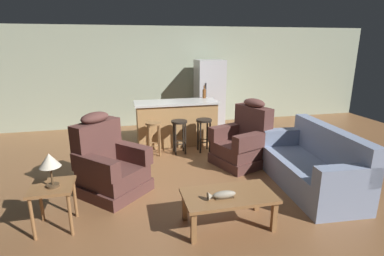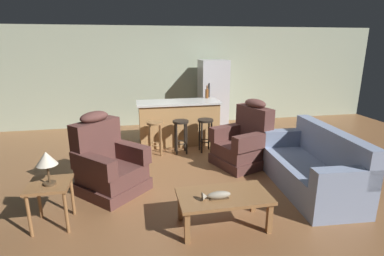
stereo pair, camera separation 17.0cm
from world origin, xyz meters
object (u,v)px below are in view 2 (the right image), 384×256
(end_table, at_px, (50,191))
(bottle_tall_green, at_px, (207,93))
(coffee_table, at_px, (224,199))
(couch, at_px, (313,168))
(table_lamp, at_px, (47,160))
(bar_stool_middle, at_px, (181,131))
(bar_stool_right, at_px, (205,129))
(recliner_near_lamp, at_px, (108,164))
(bar_stool_left, at_px, (155,132))
(kitchen_island, at_px, (179,122))
(fish_figurine, at_px, (216,195))
(refrigerator, at_px, (213,94))
(recliner_near_island, at_px, (244,142))

(end_table, xyz_separation_m, bottle_tall_green, (2.70, 3.08, 0.60))
(coffee_table, bearing_deg, end_table, 168.12)
(couch, distance_m, table_lamp, 3.68)
(bar_stool_middle, bearing_deg, bottle_tall_green, 49.54)
(bar_stool_right, bearing_deg, recliner_near_lamp, -142.99)
(table_lamp, bearing_deg, couch, 4.39)
(couch, relative_size, bar_stool_left, 2.87)
(coffee_table, height_order, kitchen_island, kitchen_island)
(bar_stool_middle, height_order, bar_stool_right, same)
(coffee_table, relative_size, table_lamp, 2.68)
(fish_figurine, relative_size, end_table, 0.61)
(fish_figurine, xyz_separation_m, refrigerator, (1.18, 4.53, 0.42))
(recliner_near_lamp, relative_size, bar_stool_middle, 1.76)
(bar_stool_middle, bearing_deg, refrigerator, 57.61)
(coffee_table, relative_size, bottle_tall_green, 3.80)
(recliner_near_island, relative_size, kitchen_island, 0.67)
(bar_stool_left, distance_m, bar_stool_middle, 0.51)
(bottle_tall_green, bearing_deg, coffee_table, -100.73)
(recliner_near_island, relative_size, end_table, 2.14)
(end_table, xyz_separation_m, bar_stool_right, (2.45, 2.19, 0.01))
(couch, bearing_deg, bar_stool_middle, -44.75)
(recliner_near_lamp, distance_m, bar_stool_middle, 1.92)
(recliner_near_lamp, xyz_separation_m, bottle_tall_green, (2.09, 2.28, 0.64))
(couch, relative_size, recliner_near_lamp, 1.63)
(couch, distance_m, recliner_near_lamp, 3.09)
(recliner_near_lamp, height_order, end_table, recliner_near_lamp)
(fish_figurine, distance_m, bar_stool_middle, 2.70)
(recliner_near_island, distance_m, bar_stool_left, 1.75)
(refrigerator, bearing_deg, coffee_table, -103.50)
(bar_stool_middle, relative_size, bottle_tall_green, 2.35)
(bar_stool_middle, bearing_deg, coffee_table, -87.96)
(end_table, height_order, bottle_tall_green, bottle_tall_green)
(refrigerator, relative_size, bottle_tall_green, 6.08)
(fish_figurine, distance_m, bar_stool_left, 2.74)
(couch, xyz_separation_m, table_lamp, (-3.63, -0.28, 0.53))
(kitchen_island, bearing_deg, bar_stool_middle, -95.08)
(bottle_tall_green, bearing_deg, recliner_near_lamp, -132.52)
(table_lamp, bearing_deg, kitchen_island, 55.31)
(coffee_table, distance_m, end_table, 2.08)
(kitchen_island, relative_size, bottle_tall_green, 6.21)
(fish_figurine, xyz_separation_m, recliner_near_lamp, (-1.31, 1.31, -0.04))
(recliner_near_lamp, bearing_deg, coffee_table, 4.81)
(recliner_near_lamp, relative_size, table_lamp, 2.93)
(coffee_table, height_order, fish_figurine, fish_figurine)
(kitchen_island, height_order, bar_stool_right, kitchen_island)
(table_lamp, xyz_separation_m, kitchen_island, (1.98, 2.86, -0.39))
(couch, xyz_separation_m, recliner_near_island, (-0.67, 1.14, 0.08))
(bar_stool_left, relative_size, bar_stool_middle, 1.00)
(fish_figurine, height_order, bar_stool_middle, bar_stool_middle)
(recliner_near_lamp, relative_size, kitchen_island, 0.67)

